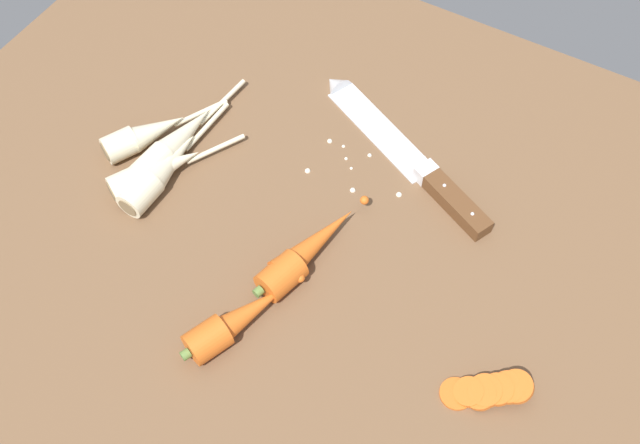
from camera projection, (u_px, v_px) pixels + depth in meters
The scene contains 10 objects.
ground_plane at pixel (327, 225), 100.74cm from camera, with size 120.00×90.00×4.00cm, color brown.
chefs_knife at pixel (399, 147), 104.74cm from camera, with size 32.89×17.70×4.18cm.
whole_carrot at pixel (305, 252), 93.68cm from camera, with size 8.04×19.71×4.20cm.
whole_carrot_second at pixel (235, 321), 88.42cm from camera, with size 9.11×16.62×4.20cm.
parsnip_front at pixel (162, 171), 100.85cm from camera, with size 4.35×22.45×4.00cm.
parsnip_mid_left at pixel (146, 134), 104.40cm from camera, with size 10.77×17.93×4.00cm.
parsnip_mid_right at pixel (156, 172), 100.75cm from camera, with size 11.64×18.53×4.00cm.
parsnip_back at pixel (175, 143), 103.45cm from camera, with size 5.13×22.98×4.00cm.
carrot_slice_stack at pixel (488, 390), 84.78cm from camera, with size 9.68×7.46×3.68cm.
mince_crumbs at pixel (353, 170), 102.95cm from camera, with size 14.78×8.44×0.81cm.
Camera 1 is at (26.36, -47.94, 82.59)cm, focal length 41.74 mm.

